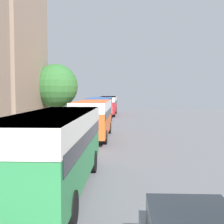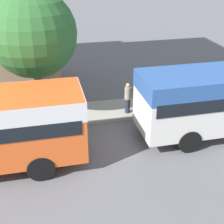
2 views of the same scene
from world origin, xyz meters
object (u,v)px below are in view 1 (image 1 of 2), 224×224
object	(u,v)px
bus_third_in_line	(100,107)
bus_rear	(108,103)
pedestrian_near_curb	(72,118)
bus_following	(93,114)
bus_lead	(55,141)

from	to	relation	value
bus_third_in_line	bus_rear	world-z (taller)	bus_third_in_line
bus_third_in_line	pedestrian_near_curb	world-z (taller)	bus_third_in_line
pedestrian_near_curb	bus_following	bearing A→B (deg)	-67.36
bus_following	bus_third_in_line	world-z (taller)	bus_third_in_line
bus_following	pedestrian_near_curb	xyz separation A→B (m)	(-2.99, 7.18, -0.96)
bus_lead	pedestrian_near_curb	distance (m)	20.72
bus_third_in_line	bus_following	bearing A→B (deg)	-87.82
bus_following	pedestrian_near_curb	size ratio (longest dim) A/B	5.74
bus_following	bus_rear	bearing A→B (deg)	90.59
bus_lead	bus_third_in_line	size ratio (longest dim) A/B	1.01
bus_third_in_line	pedestrian_near_curb	bearing A→B (deg)	-119.82
bus_following	bus_rear	size ratio (longest dim) A/B	0.82
bus_following	bus_rear	world-z (taller)	bus_following
bus_following	bus_third_in_line	bearing A→B (deg)	92.18
bus_following	pedestrian_near_curb	bearing A→B (deg)	112.64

